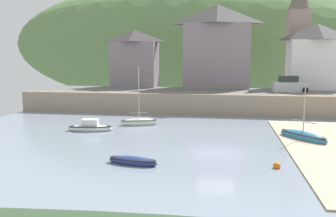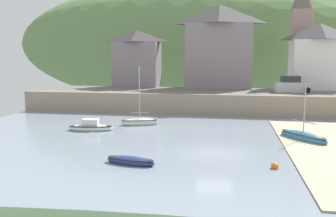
# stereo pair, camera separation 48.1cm
# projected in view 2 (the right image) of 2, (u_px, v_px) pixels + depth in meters

# --- Properties ---
(ground) EXTENTS (48.00, 41.00, 0.61)m
(ground) POSITION_uv_depth(u_px,v_px,m) (238.00, 208.00, 15.69)
(ground) COLOR gray
(quay_seawall) EXTENTS (48.00, 9.40, 2.40)m
(quay_seawall) POSITION_uv_depth(u_px,v_px,m) (222.00, 102.00, 42.14)
(quay_seawall) COLOR gray
(quay_seawall) RESTS_ON ground
(hillside_backdrop) EXTENTS (80.00, 44.00, 26.49)m
(hillside_backdrop) POSITION_uv_depth(u_px,v_px,m) (199.00, 44.00, 78.76)
(hillside_backdrop) COLOR #63854D
(hillside_backdrop) RESTS_ON ground
(waterfront_building_left) EXTENTS (6.52, 4.45, 7.91)m
(waterfront_building_left) POSITION_uv_depth(u_px,v_px,m) (137.00, 58.00, 50.96)
(waterfront_building_left) COLOR gray
(waterfront_building_left) RESTS_ON ground
(waterfront_building_centre) EXTENTS (9.03, 5.07, 11.13)m
(waterfront_building_centre) POSITION_uv_depth(u_px,v_px,m) (219.00, 46.00, 48.80)
(waterfront_building_centre) COLOR gray
(waterfront_building_centre) RESTS_ON ground
(waterfront_building_right) EXTENTS (7.12, 4.99, 8.47)m
(waterfront_building_right) POSITION_uv_depth(u_px,v_px,m) (319.00, 56.00, 46.83)
(waterfront_building_right) COLOR white
(waterfront_building_right) RESTS_ON ground
(church_with_spire) EXTENTS (3.00, 3.00, 15.13)m
(church_with_spire) POSITION_uv_depth(u_px,v_px,m) (301.00, 31.00, 50.50)
(church_with_spire) COLOR gray
(church_with_spire) RESTS_ON ground
(rowboat_small_beached) EXTENTS (3.75, 4.27, 4.77)m
(rowboat_small_beached) POSITION_uv_depth(u_px,v_px,m) (303.00, 137.00, 28.89)
(rowboat_small_beached) COLOR teal
(rowboat_small_beached) RESTS_ON ground
(sailboat_far_left) EXTENTS (4.22, 1.87, 1.21)m
(sailboat_far_left) POSITION_uv_depth(u_px,v_px,m) (91.00, 127.00, 32.90)
(sailboat_far_left) COLOR white
(sailboat_far_left) RESTS_ON ground
(sailboat_white_hull) EXTENTS (3.80, 2.02, 5.97)m
(sailboat_white_hull) POSITION_uv_depth(u_px,v_px,m) (140.00, 122.00, 35.45)
(sailboat_white_hull) COLOR silver
(sailboat_white_hull) RESTS_ON ground
(sailboat_nearest_shore) EXTENTS (3.39, 1.51, 0.65)m
(sailboat_nearest_shore) POSITION_uv_depth(u_px,v_px,m) (131.00, 161.00, 22.64)
(sailboat_nearest_shore) COLOR navy
(sailboat_nearest_shore) RESTS_ON ground
(parked_car_near_slipway) EXTENTS (4.23, 2.04, 1.95)m
(parked_car_near_slipway) POSITION_uv_depth(u_px,v_px,m) (292.00, 85.00, 43.60)
(parked_car_near_slipway) COLOR silver
(parked_car_near_slipway) RESTS_ON ground
(mooring_buoy) EXTENTS (0.46, 0.46, 0.46)m
(mooring_buoy) POSITION_uv_depth(u_px,v_px,m) (275.00, 166.00, 21.75)
(mooring_buoy) COLOR orange
(mooring_buoy) RESTS_ON ground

